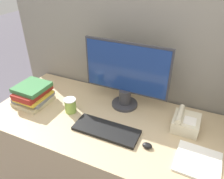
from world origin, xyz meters
TOP-DOWN VIEW (x-y plane):
  - cubicle_panel_rear at (0.00, 0.80)m, footprint 2.04×0.04m
  - desk at (0.00, 0.38)m, footprint 1.64×0.76m
  - monitor at (0.05, 0.60)m, footprint 0.61×0.19m
  - keyboard at (0.05, 0.28)m, footprint 0.43×0.16m
  - mouse at (0.33, 0.25)m, footprint 0.06×0.04m
  - coffee_cup at (-0.27, 0.36)m, footprint 0.08×0.08m
  - book_stack at (-0.59, 0.34)m, footprint 0.25×0.26m
  - desk_telephone at (0.50, 0.52)m, footprint 0.16×0.18m
  - paper_pile at (0.61, 0.26)m, footprint 0.25×0.24m

SIDE VIEW (x-z plane):
  - desk at x=0.00m, z-range 0.00..0.76m
  - paper_pile at x=0.61m, z-range 0.76..0.77m
  - keyboard at x=0.05m, z-range 0.76..0.78m
  - mouse at x=0.33m, z-range 0.76..0.78m
  - desk_telephone at x=0.50m, z-range 0.74..0.86m
  - coffee_cup at x=-0.27m, z-range 0.76..0.86m
  - book_stack at x=-0.59m, z-range 0.75..0.90m
  - cubicle_panel_rear at x=0.00m, z-range 0.00..1.70m
  - monitor at x=0.05m, z-range 0.76..1.25m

